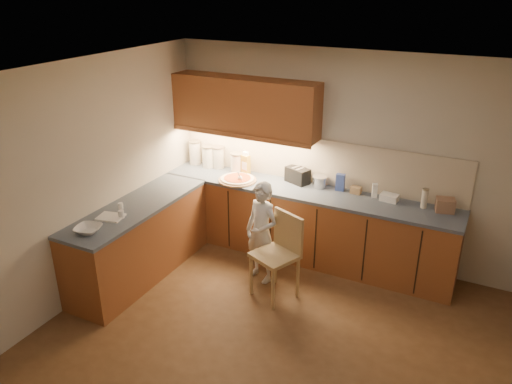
# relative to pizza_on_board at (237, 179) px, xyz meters

# --- Properties ---
(room) EXTENTS (4.54, 4.50, 2.62)m
(room) POSITION_rel_pizza_on_board_xyz_m (1.26, -1.58, 0.73)
(room) COLOR #54361D
(room) RESTS_ON ground
(l_counter) EXTENTS (3.77, 2.62, 0.92)m
(l_counter) POSITION_rel_pizza_on_board_xyz_m (0.34, -0.33, -0.48)
(l_counter) COLOR brown
(l_counter) RESTS_ON ground
(backsplash) EXTENTS (3.75, 0.02, 0.58)m
(backsplash) POSITION_rel_pizza_on_board_xyz_m (0.89, 0.40, 0.27)
(backsplash) COLOR beige
(backsplash) RESTS_ON l_counter
(upper_cabinets) EXTENTS (1.95, 0.36, 0.73)m
(upper_cabinets) POSITION_rel_pizza_on_board_xyz_m (-0.01, 0.24, 0.91)
(upper_cabinets) COLOR brown
(upper_cabinets) RESTS_ON ground
(pizza_on_board) EXTENTS (0.49, 0.49, 0.20)m
(pizza_on_board) POSITION_rel_pizza_on_board_xyz_m (0.00, 0.00, 0.00)
(pizza_on_board) COLOR tan
(pizza_on_board) RESTS_ON l_counter
(child) EXTENTS (0.52, 0.42, 1.23)m
(child) POSITION_rel_pizza_on_board_xyz_m (0.65, -0.61, -0.33)
(child) COLOR silver
(child) RESTS_ON ground
(wooden_chair) EXTENTS (0.57, 0.57, 0.97)m
(wooden_chair) POSITION_rel_pizza_on_board_xyz_m (0.97, -0.79, -0.38)
(wooden_chair) COLOR tan
(wooden_chair) RESTS_ON ground
(mixing_bowl) EXTENTS (0.32, 0.32, 0.07)m
(mixing_bowl) POSITION_rel_pizza_on_board_xyz_m (-0.69, -1.93, 0.01)
(mixing_bowl) COLOR silver
(mixing_bowl) RESTS_ON l_counter
(canister_a) EXTENTS (0.17, 0.17, 0.33)m
(canister_a) POSITION_rel_pizza_on_board_xyz_m (-0.84, 0.30, 0.15)
(canister_a) COLOR silver
(canister_a) RESTS_ON l_counter
(canister_b) EXTENTS (0.17, 0.17, 0.30)m
(canister_b) POSITION_rel_pizza_on_board_xyz_m (-0.61, 0.27, 0.13)
(canister_b) COLOR white
(canister_b) RESTS_ON l_counter
(canister_c) EXTENTS (0.16, 0.16, 0.30)m
(canister_c) POSITION_rel_pizza_on_board_xyz_m (-0.47, 0.31, 0.13)
(canister_c) COLOR beige
(canister_c) RESTS_ON l_counter
(canister_d) EXTENTS (0.17, 0.17, 0.28)m
(canister_d) POSITION_rel_pizza_on_board_xyz_m (-0.15, 0.25, 0.12)
(canister_d) COLOR white
(canister_d) RESTS_ON l_counter
(oil_jug) EXTENTS (0.12, 0.10, 0.32)m
(oil_jug) POSITION_rel_pizza_on_board_xyz_m (-0.01, 0.25, 0.12)
(oil_jug) COLOR #B99025
(oil_jug) RESTS_ON l_counter
(toaster) EXTENTS (0.35, 0.28, 0.20)m
(toaster) POSITION_rel_pizza_on_board_xyz_m (0.71, 0.30, 0.08)
(toaster) COLOR black
(toaster) RESTS_ON l_counter
(steel_pot) EXTENTS (0.19, 0.19, 0.14)m
(steel_pot) POSITION_rel_pizza_on_board_xyz_m (1.01, 0.29, 0.05)
(steel_pot) COLOR silver
(steel_pot) RESTS_ON l_counter
(blue_box) EXTENTS (0.11, 0.08, 0.21)m
(blue_box) POSITION_rel_pizza_on_board_xyz_m (1.27, 0.30, 0.08)
(blue_box) COLOR #374FA6
(blue_box) RESTS_ON l_counter
(card_box_a) EXTENTS (0.13, 0.10, 0.09)m
(card_box_a) POSITION_rel_pizza_on_board_xyz_m (1.48, 0.29, 0.02)
(card_box_a) COLOR tan
(card_box_a) RESTS_ON l_counter
(white_bottle) EXTENTS (0.07, 0.07, 0.17)m
(white_bottle) POSITION_rel_pizza_on_board_xyz_m (1.71, 0.28, 0.06)
(white_bottle) COLOR white
(white_bottle) RESTS_ON l_counter
(flat_pack) EXTENTS (0.21, 0.16, 0.08)m
(flat_pack) POSITION_rel_pizza_on_board_xyz_m (1.89, 0.26, 0.02)
(flat_pack) COLOR white
(flat_pack) RESTS_ON l_counter
(tall_jar) EXTENTS (0.07, 0.07, 0.23)m
(tall_jar) POSITION_rel_pizza_on_board_xyz_m (2.28, 0.25, 0.09)
(tall_jar) COLOR white
(tall_jar) RESTS_ON l_counter
(card_box_b) EXTENTS (0.23, 0.20, 0.16)m
(card_box_b) POSITION_rel_pizza_on_board_xyz_m (2.51, 0.25, 0.06)
(card_box_b) COLOR #9D7254
(card_box_b) RESTS_ON l_counter
(dough_cloth) EXTENTS (0.31, 0.26, 0.02)m
(dough_cloth) POSITION_rel_pizza_on_board_xyz_m (-0.72, -1.57, -0.01)
(dough_cloth) COLOR silver
(dough_cloth) RESTS_ON l_counter
(spice_jar_a) EXTENTS (0.07, 0.07, 0.07)m
(spice_jar_a) POSITION_rel_pizza_on_board_xyz_m (-0.77, -1.34, 0.01)
(spice_jar_a) COLOR white
(spice_jar_a) RESTS_ON l_counter
(spice_jar_b) EXTENTS (0.07, 0.07, 0.08)m
(spice_jar_b) POSITION_rel_pizza_on_board_xyz_m (-0.61, -1.51, 0.02)
(spice_jar_b) COLOR silver
(spice_jar_b) RESTS_ON l_counter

